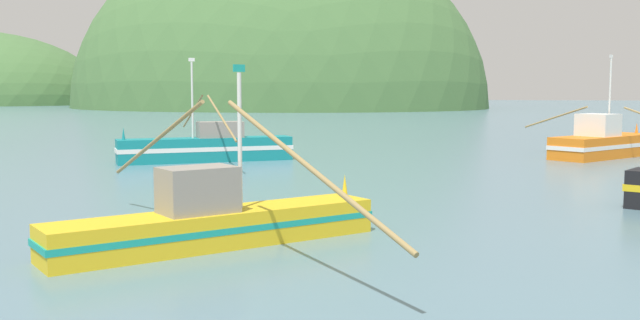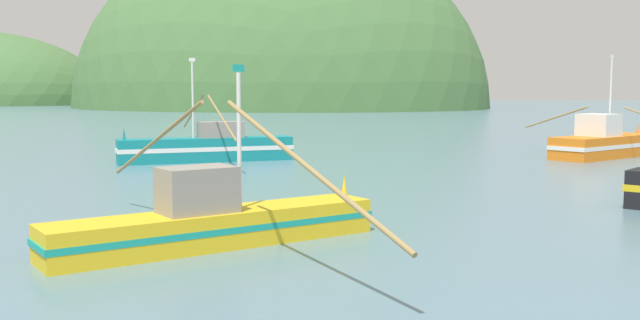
{
  "view_description": "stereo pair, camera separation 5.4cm",
  "coord_description": "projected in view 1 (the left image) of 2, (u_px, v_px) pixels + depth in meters",
  "views": [
    {
      "loc": [
        11.22,
        -2.18,
        4.27
      ],
      "look_at": [
        3.99,
        26.25,
        1.4
      ],
      "focal_mm": 40.56,
      "sensor_mm": 36.0,
      "label": 1
    },
    {
      "loc": [
        11.27,
        -2.17,
        4.27
      ],
      "look_at": [
        3.99,
        26.25,
        1.4
      ],
      "focal_mm": 40.56,
      "sensor_mm": 36.0,
      "label": 2
    }
  ],
  "objects": [
    {
      "name": "hill_far_center",
      "position": [
        276.0,
        107.0,
        172.05
      ],
      "size": [
        98.89,
        79.11,
        83.88
      ],
      "primitive_type": "ellipsoid",
      "color": "#47703D",
      "rests_on": "ground"
    },
    {
      "name": "fishing_boat_teal",
      "position": [
        207.0,
        147.0,
        42.86
      ],
      "size": [
        9.5,
        12.71,
        6.1
      ],
      "rotation": [
        0.0,
        0.0,
        3.74
      ],
      "color": "#147F84",
      "rests_on": "ground"
    },
    {
      "name": "fishing_boat_orange",
      "position": [
        603.0,
        143.0,
        45.48
      ],
      "size": [
        9.51,
        8.54,
        6.45
      ],
      "rotation": [
        0.0,
        0.0,
        0.93
      ],
      "color": "orange",
      "rests_on": "ground"
    },
    {
      "name": "fishing_boat_yellow",
      "position": [
        215.0,
        221.0,
        19.67
      ],
      "size": [
        12.2,
        10.72,
        4.95
      ],
      "rotation": [
        0.0,
        0.0,
        0.85
      ],
      "color": "gold",
      "rests_on": "ground"
    }
  ]
}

